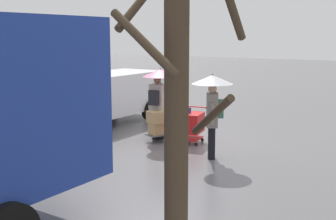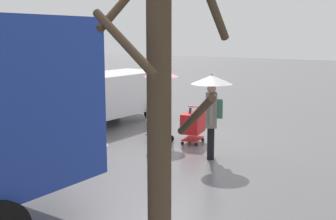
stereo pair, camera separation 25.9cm
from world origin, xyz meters
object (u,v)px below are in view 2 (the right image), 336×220
object	(u,v)px
shopping_cart_vendor	(193,124)
cargo_van_parked_right	(97,92)
hand_dolly_boxes	(158,123)
pedestrian_pink_side	(159,87)
bare_tree_near	(160,153)
pedestrian_black_side	(212,97)

from	to	relation	value
shopping_cart_vendor	cargo_van_parked_right	bearing A→B (deg)	-4.45
hand_dolly_boxes	pedestrian_pink_side	size ratio (longest dim) A/B	0.61
shopping_cart_vendor	pedestrian_pink_side	size ratio (longest dim) A/B	0.49
pedestrian_pink_side	shopping_cart_vendor	bearing A→B (deg)	-173.00
shopping_cart_vendor	hand_dolly_boxes	xyz separation A→B (m)	(0.94, 0.40, -0.00)
cargo_van_parked_right	hand_dolly_boxes	xyz separation A→B (m)	(-3.08, 0.72, -0.61)
pedestrian_pink_side	bare_tree_near	distance (m)	8.64
cargo_van_parked_right	shopping_cart_vendor	distance (m)	4.08
hand_dolly_boxes	pedestrian_black_side	world-z (taller)	pedestrian_black_side
shopping_cart_vendor	bare_tree_near	size ratio (longest dim) A/B	0.26
shopping_cart_vendor	bare_tree_near	xyz separation A→B (m)	(-3.89, 7.19, 1.38)
hand_dolly_boxes	pedestrian_black_side	xyz separation A→B (m)	(-2.10, 0.64, 1.00)
hand_dolly_boxes	bare_tree_near	world-z (taller)	bare_tree_near
shopping_cart_vendor	pedestrian_black_side	distance (m)	1.86
hand_dolly_boxes	cargo_van_parked_right	bearing A→B (deg)	-13.10
cargo_van_parked_right	shopping_cart_vendor	size ratio (longest dim) A/B	5.12
shopping_cart_vendor	bare_tree_near	distance (m)	8.29
cargo_van_parked_right	hand_dolly_boxes	size ratio (longest dim) A/B	4.06
shopping_cart_vendor	pedestrian_black_side	bearing A→B (deg)	137.96
shopping_cart_vendor	pedestrian_pink_side	xyz separation A→B (m)	(1.08, 0.13, 1.00)
hand_dolly_boxes	pedestrian_black_side	distance (m)	2.41
cargo_van_parked_right	pedestrian_black_side	bearing A→B (deg)	165.29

